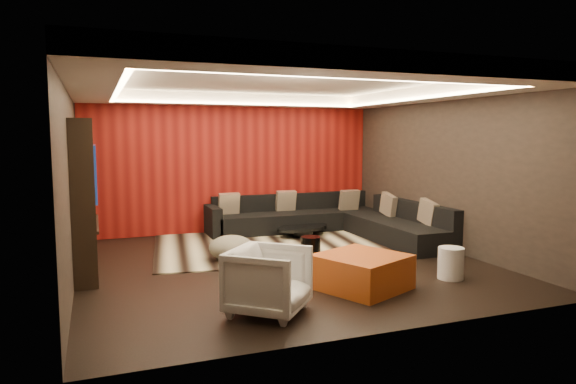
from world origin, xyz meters
name	(u,v)px	position (x,y,z in m)	size (l,w,h in m)	color
floor	(284,264)	(0.00, 0.00, -0.01)	(6.00, 6.00, 0.02)	black
ceiling	(283,80)	(0.00, 0.00, 2.81)	(6.00, 6.00, 0.02)	silver
wall_back	(233,164)	(0.00, 3.01, 1.40)	(6.00, 0.02, 2.80)	black
wall_left	(69,180)	(-3.01, 0.00, 1.40)	(0.02, 6.00, 2.80)	black
wall_right	(447,169)	(3.01, 0.00, 1.40)	(0.02, 6.00, 2.80)	black
red_feature_wall	(234,164)	(0.00, 2.97, 1.40)	(5.98, 0.05, 2.78)	#6B0C0A
soffit_back	(236,100)	(0.00, 2.70, 2.69)	(6.00, 0.60, 0.22)	silver
soffit_front	(376,65)	(0.00, -2.70, 2.69)	(6.00, 0.60, 0.22)	silver
soffit_left	(90,81)	(-2.70, 0.00, 2.69)	(0.60, 4.80, 0.22)	silver
soffit_right	(434,93)	(2.70, 0.00, 2.69)	(0.60, 4.80, 0.22)	silver
cove_back	(241,103)	(0.00, 2.36, 2.60)	(4.80, 0.08, 0.04)	#FFD899
cove_front	(360,77)	(0.00, -2.36, 2.60)	(4.80, 0.08, 0.04)	#FFD899
cove_left	(118,89)	(-2.36, 0.00, 2.60)	(0.08, 4.80, 0.04)	#FFD899
cove_right	(417,98)	(2.36, 0.00, 2.60)	(0.08, 4.80, 0.04)	#FFD899
tv_surround	(84,197)	(-2.85, 0.60, 1.10)	(0.30, 2.00, 2.20)	black
tv_screen	(95,172)	(-2.69, 0.60, 1.45)	(0.04, 1.30, 0.80)	black
tv_shelf	(97,224)	(-2.69, 0.60, 0.70)	(0.04, 1.60, 0.04)	black
rug	(269,246)	(0.19, 1.28, 0.01)	(4.00, 3.00, 0.02)	beige
coffee_table	(302,231)	(1.09, 1.88, 0.12)	(1.15, 1.15, 0.19)	black
drum_stool	(311,248)	(0.47, 0.03, 0.20)	(0.31, 0.31, 0.37)	black
striped_pouf	(231,248)	(-0.71, 0.47, 0.21)	(0.71, 0.71, 0.39)	beige
white_side_table	(451,263)	(1.88, -1.61, 0.22)	(0.35, 0.35, 0.44)	silver
orange_ottoman	(362,272)	(0.50, -1.57, 0.22)	(1.00, 1.00, 0.45)	#A54315
armchair	(269,281)	(-0.93, -2.04, 0.37)	(0.80, 0.82, 0.75)	silver
sectional_sofa	(332,222)	(1.73, 1.86, 0.26)	(3.65, 3.50, 0.75)	black
throw_pillows	(333,204)	(1.77, 1.89, 0.62)	(3.29, 2.82, 0.50)	beige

